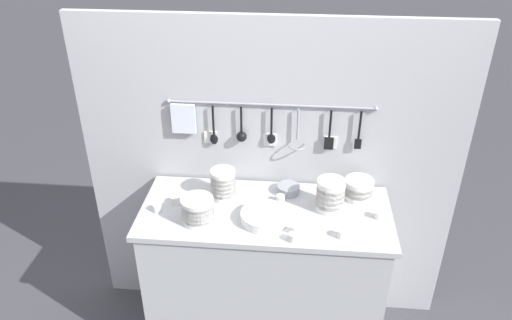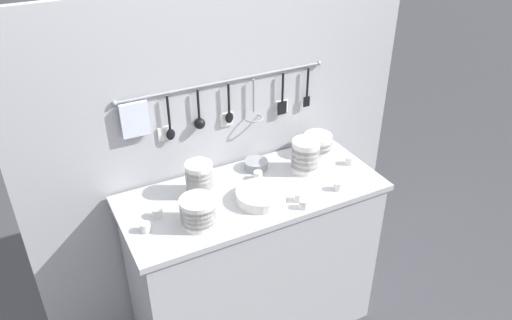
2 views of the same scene
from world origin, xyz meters
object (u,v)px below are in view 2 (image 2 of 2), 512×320
object	(u,v)px
bowl_stack_wide_centre	(318,144)
bowl_stack_nested_right	(198,212)
steel_mixing_bowl	(256,164)
cup_mid_row	(145,227)
cup_centre	(350,160)
cup_back_left	(304,204)
cup_front_right	(299,197)
cup_edge_near	(258,175)
bowl_stack_short_front	(199,179)
plate_stack	(261,196)
cup_back_right	(157,213)
cup_front_left	(338,186)
bowl_stack_back_corner	(305,156)

from	to	relation	value
bowl_stack_wide_centre	bowl_stack_nested_right	size ratio (longest dim) A/B	0.95
bowl_stack_wide_centre	steel_mixing_bowl	distance (m)	0.37
cup_mid_row	cup_centre	world-z (taller)	same
bowl_stack_nested_right	steel_mixing_bowl	world-z (taller)	bowl_stack_nested_right
cup_back_left	cup_front_right	bearing A→B (deg)	80.86
bowl_stack_wide_centre	cup_mid_row	xyz separation A→B (m)	(-1.04, -0.22, -0.03)
cup_back_left	cup_centre	xyz separation A→B (m)	(0.42, 0.22, 0.00)
cup_edge_near	cup_centre	size ratio (longest dim) A/B	1.00
cup_centre	cup_back_left	bearing A→B (deg)	-152.86
cup_edge_near	cup_front_right	size ratio (longest dim) A/B	1.00
bowl_stack_short_front	steel_mixing_bowl	xyz separation A→B (m)	(0.34, 0.08, -0.06)
plate_stack	cup_front_right	distance (m)	0.18
steel_mixing_bowl	cup_edge_near	distance (m)	0.10
steel_mixing_bowl	cup_back_right	bearing A→B (deg)	-164.77
cup_edge_near	cup_centre	bearing A→B (deg)	-10.98
plate_stack	steel_mixing_bowl	bearing A→B (deg)	67.41
cup_front_left	cup_centre	distance (m)	0.26
cup_centre	cup_front_left	bearing A→B (deg)	-139.34
bowl_stack_nested_right	cup_mid_row	xyz separation A→B (m)	(-0.22, 0.06, -0.05)
cup_back_left	steel_mixing_bowl	bearing A→B (deg)	95.24
bowl_stack_short_front	cup_front_left	xyz separation A→B (m)	(0.61, -0.28, -0.06)
cup_back_right	bowl_stack_wide_centre	bearing A→B (deg)	8.64
bowl_stack_short_front	bowl_stack_nested_right	size ratio (longest dim) A/B	1.03
bowl_stack_back_corner	plate_stack	xyz separation A→B (m)	(-0.33, -0.13, -0.06)
bowl_stack_wide_centre	bowl_stack_short_front	bearing A→B (deg)	-175.06
bowl_stack_nested_right	cup_edge_near	distance (m)	0.45
bowl_stack_wide_centre	cup_front_right	size ratio (longest dim) A/B	3.42
cup_mid_row	bowl_stack_nested_right	bearing A→B (deg)	-15.02
cup_front_right	bowl_stack_nested_right	bearing A→B (deg)	173.76
cup_back_left	bowl_stack_short_front	bearing A→B (deg)	138.95
plate_stack	cup_edge_near	xyz separation A→B (m)	(0.07, 0.17, -0.00)
bowl_stack_short_front	cup_front_right	world-z (taller)	bowl_stack_short_front
plate_stack	bowl_stack_short_front	bearing A→B (deg)	141.36
bowl_stack_nested_right	cup_front_right	size ratio (longest dim) A/B	3.60
bowl_stack_nested_right	cup_back_left	world-z (taller)	bowl_stack_nested_right
plate_stack	cup_centre	distance (m)	0.58
bowl_stack_wide_centre	cup_front_right	bearing A→B (deg)	-134.20
bowl_stack_wide_centre	cup_front_right	world-z (taller)	bowl_stack_wide_centre
steel_mixing_bowl	cup_back_right	xyz separation A→B (m)	(-0.59, -0.16, -0.00)
plate_stack	cup_centre	size ratio (longest dim) A/B	5.31
bowl_stack_nested_right	cup_centre	size ratio (longest dim) A/B	3.60
cup_back_left	cup_front_right	distance (m)	0.06
cup_front_right	cup_back_left	bearing A→B (deg)	-99.14
bowl_stack_nested_right	cup_back_right	world-z (taller)	bowl_stack_nested_right
bowl_stack_wide_centre	plate_stack	size ratio (longest dim) A/B	0.64
bowl_stack_short_front	cup_back_left	bearing A→B (deg)	-41.05
bowl_stack_short_front	cup_front_left	size ratio (longest dim) A/B	3.73
bowl_stack_nested_right	cup_front_left	world-z (taller)	bowl_stack_nested_right
cup_back_left	cup_edge_near	size ratio (longest dim) A/B	1.00
bowl_stack_back_corner	cup_mid_row	size ratio (longest dim) A/B	3.86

